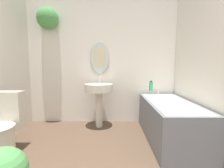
# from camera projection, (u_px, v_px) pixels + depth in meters

# --- Properties ---
(wall_back) EXTENTS (2.95, 0.39, 2.40)m
(wall_back) POSITION_uv_depth(u_px,v_px,m) (96.00, 56.00, 3.14)
(wall_back) COLOR silver
(wall_back) RESTS_ON ground_plane
(toilet) EXTENTS (0.42, 0.58, 0.78)m
(toilet) POSITION_uv_depth(u_px,v_px,m) (0.00, 133.00, 1.94)
(toilet) COLOR beige
(toilet) RESTS_ON ground_plane
(pedestal_sink) EXTENTS (0.51, 0.51, 0.89)m
(pedestal_sink) POSITION_uv_depth(u_px,v_px,m) (99.00, 93.00, 2.91)
(pedestal_sink) COLOR beige
(pedestal_sink) RESTS_ON ground_plane
(bathtub) EXTENTS (0.66, 1.48, 0.65)m
(bathtub) POSITION_uv_depth(u_px,v_px,m) (169.00, 120.00, 2.44)
(bathtub) COLOR slate
(bathtub) RESTS_ON ground_plane
(shampoo_bottle) EXTENTS (0.07, 0.07, 0.19)m
(shampoo_bottle) POSITION_uv_depth(u_px,v_px,m) (151.00, 86.00, 2.96)
(shampoo_bottle) COLOR #38B275
(shampoo_bottle) RESTS_ON bathtub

